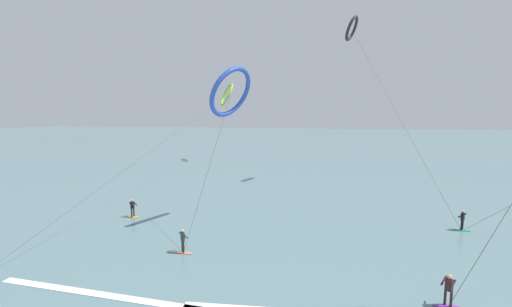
{
  "coord_description": "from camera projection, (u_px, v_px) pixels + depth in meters",
  "views": [
    {
      "loc": [
        5.47,
        -3.99,
        9.56
      ],
      "look_at": [
        0.0,
        22.37,
        6.21
      ],
      "focal_mm": 22.46,
      "sensor_mm": 36.0,
      "label": 1
    }
  ],
  "objects": [
    {
      "name": "sea_water",
      "position": [
        306.0,
        141.0,
        110.48
      ],
      "size": [
        400.0,
        200.0,
        0.08
      ],
      "primitive_type": "cube",
      "color": "slate",
      "rests_on": "ground"
    },
    {
      "name": "surfer_coral",
      "position": [
        183.0,
        243.0,
        21.83
      ],
      "size": [
        1.4,
        0.73,
        1.7
      ],
      "rotation": [
        0.0,
        0.0,
        5.42
      ],
      "color": "#EA7260",
      "rests_on": "ground"
    },
    {
      "name": "surfer_amber",
      "position": [
        133.0,
        209.0,
        29.42
      ],
      "size": [
        1.4,
        0.62,
        1.7
      ],
      "rotation": [
        0.0,
        0.0,
        4.56
      ],
      "color": "orange",
      "rests_on": "ground"
    },
    {
      "name": "surfer_violet",
      "position": [
        448.0,
        293.0,
        15.7
      ],
      "size": [
        1.4,
        0.73,
        1.7
      ],
      "rotation": [
        0.0,
        0.0,
        2.36
      ],
      "color": "purple",
      "rests_on": "ground"
    },
    {
      "name": "surfer_emerald",
      "position": [
        462.0,
        222.0,
        26.06
      ],
      "size": [
        1.4,
        0.73,
        1.7
      ],
      "rotation": [
        0.0,
        0.0,
        0.9
      ],
      "color": "#199351",
      "rests_on": "ground"
    },
    {
      "name": "kite_charcoal",
      "position": [
        352.0,
        29.0,
        42.58
      ],
      "size": [
        9.11,
        19.79,
        22.48
      ],
      "rotation": [
        0.0,
        0.0,
        4.45
      ],
      "color": "black",
      "rests_on": "ground"
    },
    {
      "name": "kite_lime",
      "position": [
        227.0,
        95.0,
        63.21
      ],
      "size": [
        4.51,
        51.63,
        15.63
      ],
      "rotation": [
        0.0,
        0.0,
        5.25
      ],
      "color": "#8CC62D",
      "rests_on": "ground"
    },
    {
      "name": "kite_cobalt",
      "position": [
        231.0,
        92.0,
        26.8
      ],
      "size": [
        4.11,
        9.41,
        13.46
      ],
      "rotation": [
        0.0,
        0.0,
        4.32
      ],
      "color": "#2647B7",
      "rests_on": "ground"
    },
    {
      "name": "wave_crest_mid",
      "position": [
        101.0,
        295.0,
        16.84
      ],
      "size": [
        12.69,
        0.93,
        0.12
      ],
      "primitive_type": "cube",
      "rotation": [
        0.0,
        0.0,
        -0.03
      ],
      "color": "white",
      "rests_on": "ground"
    }
  ]
}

